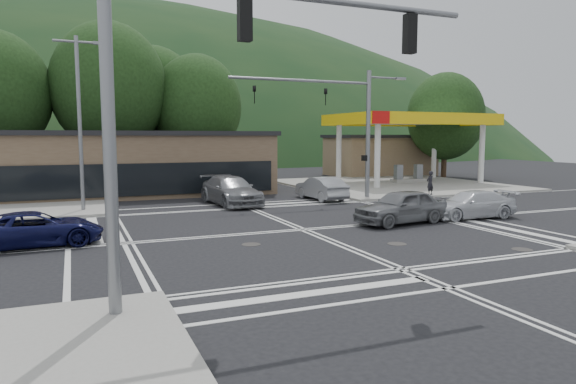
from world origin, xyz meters
name	(u,v)px	position (x,y,z in m)	size (l,w,h in m)	color
ground	(303,230)	(0.00, 0.00, 0.00)	(120.00, 120.00, 0.00)	black
sidewalk_ne	(395,185)	(15.00, 15.00, 0.07)	(16.00, 16.00, 0.15)	gray
gas_station_canopy	(410,123)	(16.99, 15.99, 5.04)	(12.32, 8.34, 5.75)	silver
convenience_store	(380,157)	(20.00, 25.00, 1.90)	(10.00, 6.00, 3.80)	#846B4F
commercial_row	(88,166)	(-8.00, 17.00, 2.00)	(24.00, 8.00, 4.00)	brown
hill_north	(120,156)	(0.00, 90.00, 0.00)	(252.00, 126.00, 140.00)	#18361A
tree_n_b	(109,88)	(-6.00, 24.00, 7.79)	(9.00, 9.00, 12.98)	#382619
tree_n_c	(197,106)	(1.00, 24.00, 6.49)	(7.60, 7.60, 10.87)	#382619
tree_n_e	(153,101)	(-2.00, 28.00, 7.14)	(8.40, 8.40, 11.98)	#382619
tree_ne	(445,116)	(24.00, 20.00, 5.84)	(7.20, 7.20, 9.99)	#382619
streetlight_nw	(81,115)	(-8.44, 9.00, 5.05)	(2.50, 0.25, 9.00)	slate
signal_mast_ne	(351,118)	(6.95, 8.20, 5.07)	(11.65, 0.30, 8.00)	slate
signal_mast_sw	(194,83)	(-6.39, -8.20, 5.12)	(9.14, 0.28, 8.00)	slate
car_blue_west	(36,229)	(-10.24, 0.69, 0.64)	(2.12, 4.59, 1.27)	#0D0F3C
car_grey_center	(401,207)	(4.77, -0.30, 0.78)	(1.84, 4.57, 1.56)	slate
car_silver_east	(470,205)	(8.80, -0.30, 0.66)	(1.84, 4.54, 1.32)	silver
car_queue_a	(321,188)	(5.35, 9.00, 0.73)	(1.54, 4.41, 1.45)	#9B9DA1
car_queue_b	(215,178)	(1.00, 18.19, 0.82)	(1.94, 4.83, 1.65)	white
car_northbound	(231,191)	(-0.50, 9.00, 0.82)	(2.29, 5.63, 1.63)	slate
pedestrian	(430,183)	(12.53, 7.50, 0.93)	(0.57, 0.37, 1.56)	black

